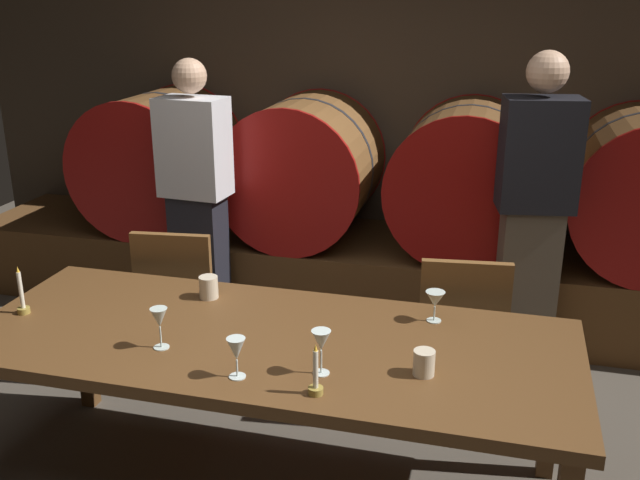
% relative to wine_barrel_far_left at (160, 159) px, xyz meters
% --- Properties ---
extents(back_wall, '(6.16, 0.24, 2.74)m').
position_rel_wine_barrel_far_left_xyz_m(back_wall, '(1.54, 0.55, 0.45)').
color(back_wall, '#473A2D').
rests_on(back_wall, ground).
extents(barrel_shelf, '(5.54, 0.90, 0.47)m').
position_rel_wine_barrel_far_left_xyz_m(barrel_shelf, '(1.54, 0.00, -0.68)').
color(barrel_shelf, brown).
rests_on(barrel_shelf, ground).
extents(wine_barrel_far_left, '(0.90, 0.89, 0.90)m').
position_rel_wine_barrel_far_left_xyz_m(wine_barrel_far_left, '(0.00, 0.00, 0.00)').
color(wine_barrel_far_left, brown).
rests_on(wine_barrel_far_left, barrel_shelf).
extents(wine_barrel_center_left, '(0.90, 0.89, 0.90)m').
position_rel_wine_barrel_far_left_xyz_m(wine_barrel_center_left, '(1.01, 0.00, 0.00)').
color(wine_barrel_center_left, brown).
rests_on(wine_barrel_center_left, barrel_shelf).
extents(wine_barrel_center_right, '(0.90, 0.89, 0.90)m').
position_rel_wine_barrel_far_left_xyz_m(wine_barrel_center_right, '(2.04, 0.00, 0.00)').
color(wine_barrel_center_right, brown).
rests_on(wine_barrel_center_right, barrel_shelf).
extents(dining_table, '(2.39, 0.95, 0.73)m').
position_rel_wine_barrel_far_left_xyz_m(dining_table, '(1.41, -1.94, -0.26)').
color(dining_table, brown).
rests_on(dining_table, ground).
extents(chair_left, '(0.45, 0.45, 0.88)m').
position_rel_wine_barrel_far_left_xyz_m(chair_left, '(0.68, -1.20, -0.43)').
color(chair_left, brown).
rests_on(chair_left, ground).
extents(chair_right, '(0.44, 0.44, 0.88)m').
position_rel_wine_barrel_far_left_xyz_m(chair_right, '(2.12, -1.21, -0.43)').
color(chair_right, brown).
rests_on(chair_right, ground).
extents(guest_left, '(0.40, 0.27, 1.65)m').
position_rel_wine_barrel_far_left_xyz_m(guest_left, '(0.53, -0.62, -0.08)').
color(guest_left, black).
rests_on(guest_left, ground).
extents(guest_right, '(0.42, 0.30, 1.73)m').
position_rel_wine_barrel_far_left_xyz_m(guest_right, '(2.41, -0.62, -0.03)').
color(guest_right, brown).
rests_on(guest_right, ground).
extents(candle_left, '(0.05, 0.05, 0.21)m').
position_rel_wine_barrel_far_left_xyz_m(candle_left, '(0.35, -1.99, -0.14)').
color(candle_left, olive).
rests_on(candle_left, dining_table).
extents(candle_right, '(0.05, 0.05, 0.19)m').
position_rel_wine_barrel_far_left_xyz_m(candle_right, '(1.70, -2.29, -0.14)').
color(candle_right, olive).
rests_on(candle_right, dining_table).
extents(wine_glass_far_left, '(0.07, 0.07, 0.16)m').
position_rel_wine_barrel_far_left_xyz_m(wine_glass_far_left, '(1.05, -2.12, -0.08)').
color(wine_glass_far_left, silver).
rests_on(wine_glass_far_left, dining_table).
extents(wine_glass_center_left, '(0.07, 0.07, 0.15)m').
position_rel_wine_barrel_far_left_xyz_m(wine_glass_center_left, '(1.41, -2.25, -0.09)').
color(wine_glass_center_left, silver).
rests_on(wine_glass_center_left, dining_table).
extents(wine_glass_center_right, '(0.07, 0.07, 0.17)m').
position_rel_wine_barrel_far_left_xyz_m(wine_glass_center_right, '(1.68, -2.16, -0.07)').
color(wine_glass_center_right, silver).
rests_on(wine_glass_center_right, dining_table).
extents(wine_glass_far_right, '(0.08, 0.08, 0.13)m').
position_rel_wine_barrel_far_left_xyz_m(wine_glass_far_right, '(2.02, -1.63, -0.10)').
color(wine_glass_far_right, silver).
rests_on(wine_glass_far_right, dining_table).
extents(cup_left, '(0.08, 0.08, 0.10)m').
position_rel_wine_barrel_far_left_xyz_m(cup_left, '(1.04, -1.64, -0.15)').
color(cup_left, beige).
rests_on(cup_left, dining_table).
extents(cup_right, '(0.08, 0.08, 0.09)m').
position_rel_wine_barrel_far_left_xyz_m(cup_right, '(2.03, -2.07, -0.15)').
color(cup_right, beige).
rests_on(cup_right, dining_table).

